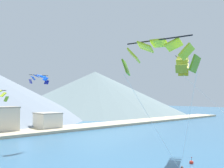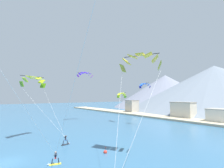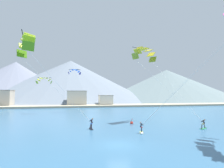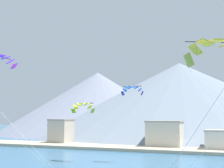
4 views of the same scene
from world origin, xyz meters
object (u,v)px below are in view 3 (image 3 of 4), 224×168
object	(u,v)px
kitesurfer_near_lead	(91,125)
parafoil_kite_distant_low_drift	(75,71)
kitesurfer_near_trail	(141,130)
race_marker_buoy	(132,123)
parafoil_kite_near_lead	(27,44)
parafoil_kite_distant_mid_solo	(44,80)
parafoil_kite_mid_center	(145,53)
kitesurfer_mid_center	(204,126)

from	to	relation	value
kitesurfer_near_lead	parafoil_kite_distant_low_drift	xyz separation A→B (m)	(-3.39, 26.43, 11.86)
kitesurfer_near_trail	race_marker_buoy	distance (m)	7.59
kitesurfer_near_lead	parafoil_kite_near_lead	world-z (taller)	parafoil_kite_near_lead
parafoil_kite_near_lead	parafoil_kite_distant_mid_solo	xyz separation A→B (m)	(-3.13, 28.33, -2.67)
parafoil_kite_distant_low_drift	parafoil_kite_distant_mid_solo	world-z (taller)	parafoil_kite_distant_low_drift
parafoil_kite_near_lead	parafoil_kite_distant_mid_solo	bearing A→B (deg)	96.29
kitesurfer_near_trail	parafoil_kite_distant_low_drift	distance (m)	34.60
parafoil_kite_mid_center	kitesurfer_mid_center	bearing A→B (deg)	-59.50
parafoil_kite_mid_center	race_marker_buoy	distance (m)	15.19
kitesurfer_near_trail	parafoil_kite_distant_mid_solo	distance (m)	35.28
parafoil_kite_distant_mid_solo	parafoil_kite_mid_center	bearing A→B (deg)	-36.21
kitesurfer_near_trail	parafoil_kite_mid_center	world-z (taller)	parafoil_kite_mid_center
kitesurfer_near_lead	kitesurfer_mid_center	xyz separation A→B (m)	(17.78, -3.26, -0.10)
kitesurfer_mid_center	race_marker_buoy	size ratio (longest dim) A/B	1.71
kitesurfer_near_trail	parafoil_kite_near_lead	bearing A→B (deg)	179.20
kitesurfer_near_trail	parafoil_kite_near_lead	world-z (taller)	parafoil_kite_near_lead
kitesurfer_near_lead	parafoil_kite_distant_low_drift	world-z (taller)	parafoil_kite_distant_low_drift
parafoil_kite_near_lead	parafoil_kite_distant_mid_solo	size ratio (longest dim) A/B	2.65
kitesurfer_near_trail	kitesurfer_near_lead	bearing A→B (deg)	147.36
parafoil_kite_mid_center	parafoil_kite_distant_mid_solo	distance (m)	29.71
kitesurfer_near_trail	kitesurfer_mid_center	size ratio (longest dim) A/B	1.02
kitesurfer_near_lead	kitesurfer_near_trail	bearing A→B (deg)	-32.64
kitesurfer_near_trail	race_marker_buoy	world-z (taller)	kitesurfer_near_trail
kitesurfer_near_lead	parafoil_kite_distant_mid_solo	distance (m)	28.35
kitesurfer_near_trail	parafoil_kite_distant_mid_solo	world-z (taller)	parafoil_kite_distant_mid_solo
parafoil_kite_near_lead	parafoil_kite_distant_mid_solo	world-z (taller)	parafoil_kite_near_lead
kitesurfer_mid_center	parafoil_kite_distant_mid_solo	bearing A→B (deg)	137.19
parafoil_kite_near_lead	parafoil_kite_distant_mid_solo	distance (m)	28.63
race_marker_buoy	kitesurfer_near_trail	bearing A→B (deg)	-96.52
kitesurfer_mid_center	parafoil_kite_near_lead	xyz separation A→B (m)	(-26.48, -0.90, 11.70)
parafoil_kite_near_lead	race_marker_buoy	bearing A→B (deg)	24.06
kitesurfer_mid_center	parafoil_kite_distant_low_drift	world-z (taller)	parafoil_kite_distant_low_drift
kitesurfer_mid_center	race_marker_buoy	bearing A→B (deg)	147.53
parafoil_kite_distant_low_drift	kitesurfer_near_lead	bearing A→B (deg)	-82.68
kitesurfer_near_trail	parafoil_kite_near_lead	size ratio (longest dim) A/B	0.15
kitesurfer_near_trail	parafoil_kite_distant_mid_solo	size ratio (longest dim) A/B	0.40
kitesurfer_mid_center	kitesurfer_near_lead	bearing A→B (deg)	169.62
kitesurfer_mid_center	parafoil_kite_near_lead	world-z (taller)	parafoil_kite_near_lead
kitesurfer_mid_center	parafoil_kite_mid_center	bearing A→B (deg)	120.50
kitesurfer_mid_center	parafoil_kite_distant_mid_solo	xyz separation A→B (m)	(-29.61, 27.43, 9.03)
parafoil_kite_mid_center	parafoil_kite_distant_low_drift	xyz separation A→B (m)	(-15.22, 19.57, -1.89)
kitesurfer_mid_center	parafoil_kite_distant_mid_solo	world-z (taller)	parafoil_kite_distant_mid_solo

